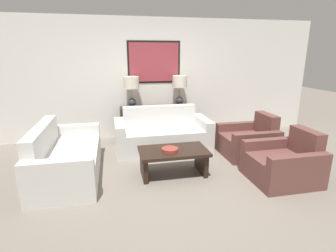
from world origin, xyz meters
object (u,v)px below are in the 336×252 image
Objects in this scene: console_table at (156,122)px; couch_by_back_wall at (162,135)px; decorative_bowl at (170,150)px; coffee_table at (173,157)px; armchair_near_back_wall at (249,141)px; table_lamp_left at (131,86)px; armchair_near_camera at (284,164)px; table_lamp_right at (180,85)px; couch_by_side at (66,159)px.

console_table is 0.71m from couch_by_back_wall.
coffee_table is at bearing 36.74° from decorative_bowl.
coffee_table is at bearing -91.70° from console_table.
decorative_bowl is (-0.12, -1.27, 0.16)m from couch_by_back_wall.
console_table is at bearing 88.30° from coffee_table.
couch_by_back_wall is at bearing 156.19° from armchair_near_back_wall.
table_lamp_left reaches higher than couch_by_back_wall.
armchair_near_back_wall is (1.67, 0.58, -0.18)m from decorative_bowl.
table_lamp_right is at bearing 112.41° from armchair_near_camera.
couch_by_side is 1.70m from coffee_table.
table_lamp_right is 0.36× the size of couch_by_back_wall.
armchair_near_camera is (0.00, -1.07, 0.00)m from armchair_near_back_wall.
couch_by_side is at bearing 169.29° from coffee_table.
coffee_table is 1.70m from armchair_near_back_wall.
table_lamp_left is at bearing 101.93° from decorative_bowl.
coffee_table is at bearing -107.19° from table_lamp_right.
couch_by_side reaches higher than armchair_near_back_wall.
table_lamp_right reaches higher than couch_by_back_wall.
table_lamp_right is at bearing 72.81° from coffee_table.
decorative_bowl is (-0.66, -1.97, -0.75)m from table_lamp_right.
armchair_near_back_wall is at bearing 18.44° from coffee_table.
armchair_near_back_wall is (1.55, -1.39, -0.10)m from console_table.
armchair_near_back_wall is (1.61, 0.54, -0.04)m from coffee_table.
table_lamp_right is 1.96m from armchair_near_back_wall.
console_table is at bearing 180.00° from table_lamp_right.
couch_by_side is (-2.26, -1.61, -0.91)m from table_lamp_right.
console_table is at bearing 122.25° from armchair_near_camera.
couch_by_side reaches higher than coffee_table.
armchair_near_back_wall is at bearing 90.00° from armchair_near_camera.
armchair_near_camera is (1.67, -0.49, -0.18)m from decorative_bowl.
couch_by_back_wall is at bearing 27.72° from couch_by_side.
armchair_near_back_wall is at bearing 19.26° from decorative_bowl.
couch_by_back_wall is (-0.54, -0.70, -0.91)m from table_lamp_right.
console_table is 2.36m from couch_by_side.
table_lamp_left is 1.27m from couch_by_back_wall.
console_table reaches higher than decorative_bowl.
couch_by_side is (-1.72, -0.91, 0.00)m from couch_by_back_wall.
table_lamp_left is 1.08m from table_lamp_right.
couch_by_back_wall is (0.54, -0.70, -0.91)m from table_lamp_left.
table_lamp_right is 2.21m from decorative_bowl.
coffee_table is 4.10× the size of decorative_bowl.
decorative_bowl is at bearing -95.47° from couch_by_back_wall.
couch_by_back_wall is 1.70m from armchair_near_back_wall.
table_lamp_right is 2.20m from coffee_table.
table_lamp_left reaches higher than couch_by_side.
decorative_bowl is (-0.06, -0.05, 0.14)m from coffee_table.
decorative_bowl is at bearing -160.74° from armchair_near_back_wall.
coffee_table is at bearing -92.67° from couch_by_back_wall.
table_lamp_left is (-0.54, 0.00, 0.83)m from console_table.
table_lamp_left reaches higher than armchair_near_back_wall.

